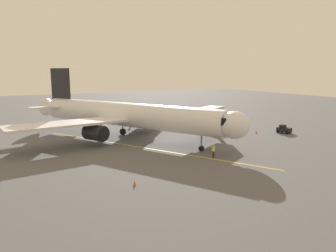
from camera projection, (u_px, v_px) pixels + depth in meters
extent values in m
plane|color=#565659|center=(116.00, 140.00, 49.94)|extent=(220.00, 220.00, 0.00)
cube|color=yellow|center=(141.00, 147.00, 45.05)|extent=(19.59, 35.11, 0.01)
cylinder|color=white|center=(126.00, 115.00, 49.53)|extent=(19.80, 31.58, 3.80)
ellipsoid|color=white|center=(235.00, 125.00, 39.91)|extent=(5.10, 5.25, 3.61)
cone|color=white|center=(52.00, 107.00, 59.30)|extent=(4.45, 4.28, 3.42)
cube|color=black|center=(225.00, 120.00, 40.56)|extent=(3.60, 2.96, 0.90)
cube|color=white|center=(140.00, 111.00, 58.68)|extent=(14.77, 16.52, 0.36)
cylinder|color=black|center=(143.00, 122.00, 55.24)|extent=(3.66, 4.09, 2.30)
cylinder|color=black|center=(151.00, 123.00, 54.32)|extent=(1.93, 1.19, 2.10)
cube|color=white|center=(68.00, 124.00, 44.51)|extent=(17.56, 7.23, 0.36)
cylinder|color=black|center=(96.00, 133.00, 45.60)|extent=(3.66, 4.09, 2.30)
cylinder|color=black|center=(104.00, 134.00, 44.68)|extent=(1.93, 1.19, 2.10)
cube|color=black|center=(61.00, 88.00, 57.05)|extent=(2.64, 4.37, 7.20)
cube|color=white|center=(76.00, 104.00, 60.11)|extent=(6.12, 6.32, 0.24)
cube|color=white|center=(48.00, 107.00, 54.79)|extent=(6.74, 3.58, 0.24)
cylinder|color=slate|center=(201.00, 139.00, 42.81)|extent=(0.24, 0.24, 2.77)
cylinder|color=black|center=(201.00, 148.00, 43.05)|extent=(0.73, 0.83, 0.70)
cylinder|color=slate|center=(123.00, 124.00, 53.65)|extent=(0.24, 0.24, 2.77)
cylinder|color=black|center=(123.00, 132.00, 53.89)|extent=(0.93, 1.18, 1.10)
cylinder|color=slate|center=(101.00, 129.00, 49.33)|extent=(0.24, 0.24, 2.77)
cylinder|color=black|center=(101.00, 137.00, 49.57)|extent=(0.93, 1.18, 1.10)
cube|color=#B7B7BC|center=(206.00, 116.00, 49.15)|extent=(9.13, 6.64, 2.50)
cube|color=gray|center=(193.00, 120.00, 45.41)|extent=(4.00, 4.16, 3.00)
cylinder|color=slate|center=(217.00, 124.00, 53.23)|extent=(0.70, 0.70, 3.90)
cube|color=#333338|center=(217.00, 134.00, 53.52)|extent=(2.00, 2.00, 0.60)
cylinder|color=#23232D|center=(213.00, 154.00, 39.59)|extent=(0.26, 0.26, 0.88)
cube|color=#D8EA19|center=(214.00, 149.00, 39.46)|extent=(0.28, 0.41, 0.60)
cube|color=silver|center=(214.00, 149.00, 39.46)|extent=(0.29, 0.43, 0.10)
sphere|color=beige|center=(214.00, 146.00, 39.38)|extent=(0.22, 0.22, 0.22)
cylinder|color=#23232D|center=(130.00, 125.00, 61.55)|extent=(0.26, 0.26, 0.88)
cube|color=orange|center=(130.00, 121.00, 61.42)|extent=(0.45, 0.41, 0.60)
cube|color=silver|center=(130.00, 121.00, 61.42)|extent=(0.47, 0.43, 0.10)
sphere|color=brown|center=(130.00, 119.00, 61.34)|extent=(0.22, 0.22, 0.22)
cube|color=black|center=(284.00, 130.00, 55.38)|extent=(2.12, 2.64, 0.70)
cube|color=black|center=(283.00, 126.00, 55.48)|extent=(1.32, 1.19, 0.50)
cylinder|color=black|center=(290.00, 132.00, 55.35)|extent=(0.42, 0.65, 0.60)
cylinder|color=black|center=(287.00, 133.00, 54.43)|extent=(0.42, 0.65, 0.60)
cylinder|color=black|center=(281.00, 130.00, 56.45)|extent=(0.42, 0.65, 0.60)
cylinder|color=black|center=(278.00, 131.00, 55.53)|extent=(0.42, 0.65, 0.60)
cone|color=#F2590F|center=(134.00, 183.00, 30.00)|extent=(0.32, 0.32, 0.55)
cone|color=#F2590F|center=(256.00, 132.00, 55.02)|extent=(0.32, 0.32, 0.55)
cone|color=#F2590F|center=(233.00, 131.00, 55.57)|extent=(0.32, 0.32, 0.55)
cone|color=#F2590F|center=(218.00, 135.00, 52.23)|extent=(0.32, 0.32, 0.55)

